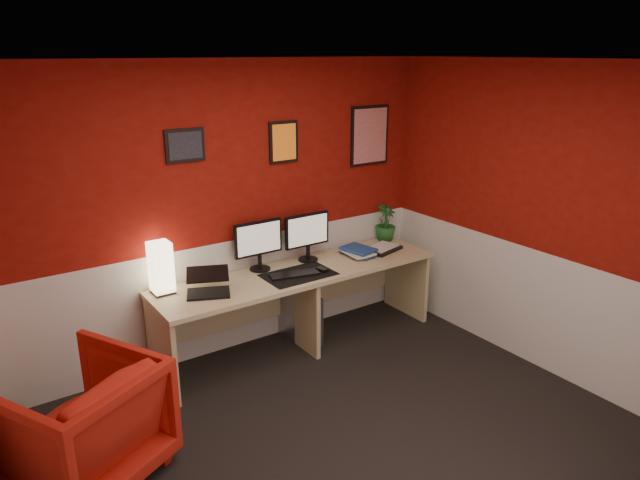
{
  "coord_description": "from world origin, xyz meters",
  "views": [
    {
      "loc": [
        -2.0,
        -2.57,
        2.55
      ],
      "look_at": [
        0.6,
        1.21,
        1.05
      ],
      "focal_mm": 32.55,
      "sensor_mm": 36.0,
      "label": 1
    }
  ],
  "objects": [
    {
      "name": "monitor_right",
      "position": [
        0.73,
        1.58,
        1.02
      ],
      "size": [
        0.45,
        0.06,
        0.58
      ],
      "primitive_type": "cube",
      "color": "black",
      "rests_on": "desk"
    },
    {
      "name": "zen_tray",
      "position": [
        1.46,
        1.41,
        0.74
      ],
      "size": [
        0.4,
        0.33,
        0.03
      ],
      "primitive_type": "cube",
      "rotation": [
        0.0,
        0.0,
        0.25
      ],
      "color": "black",
      "rests_on": "desk"
    },
    {
      "name": "book_bottom",
      "position": [
        1.1,
        1.41,
        0.75
      ],
      "size": [
        0.31,
        0.37,
        0.03
      ],
      "primitive_type": "imported",
      "rotation": [
        0.0,
        0.0,
        0.25
      ],
      "color": "#204796",
      "rests_on": "desk"
    },
    {
      "name": "mouse",
      "position": [
        0.67,
        1.27,
        0.75
      ],
      "size": [
        0.08,
        0.11,
        0.03
      ],
      "primitive_type": "cube",
      "rotation": [
        0.0,
        0.0,
        0.23
      ],
      "color": "black",
      "rests_on": "desk_mat"
    },
    {
      "name": "ceiling",
      "position": [
        0.0,
        0.0,
        2.5
      ],
      "size": [
        4.0,
        3.5,
        0.01
      ],
      "primitive_type": "cube",
      "color": "white",
      "rests_on": "ground"
    },
    {
      "name": "wainscot_back",
      "position": [
        0.0,
        1.75,
        0.5
      ],
      "size": [
        4.0,
        0.01,
        1.0
      ],
      "primitive_type": "cube",
      "color": "silver",
      "rests_on": "ground"
    },
    {
      "name": "book_middle",
      "position": [
        1.05,
        1.42,
        0.77
      ],
      "size": [
        0.25,
        0.33,
        0.02
      ],
      "primitive_type": "imported",
      "rotation": [
        0.0,
        0.0,
        -0.07
      ],
      "color": "silver",
      "rests_on": "book_bottom"
    },
    {
      "name": "pc_tower",
      "position": [
        0.6,
        1.53,
        0.23
      ],
      "size": [
        0.22,
        0.46,
        0.45
      ],
      "primitive_type": "cube",
      "rotation": [
        0.0,
        0.0,
        0.04
      ],
      "color": "#99999E",
      "rests_on": "ground"
    },
    {
      "name": "ground",
      "position": [
        0.0,
        0.0,
        0.0
      ],
      "size": [
        4.0,
        3.5,
        0.01
      ],
      "primitive_type": "cube",
      "color": "black",
      "rests_on": "ground"
    },
    {
      "name": "art_left",
      "position": [
        -0.31,
        1.74,
        1.85
      ],
      "size": [
        0.32,
        0.02,
        0.26
      ],
      "primitive_type": "cube",
      "color": "black",
      "rests_on": "wall_back"
    },
    {
      "name": "monitor_left",
      "position": [
        0.25,
        1.62,
        1.02
      ],
      "size": [
        0.45,
        0.06,
        0.58
      ],
      "primitive_type": "cube",
      "color": "black",
      "rests_on": "desk"
    },
    {
      "name": "art_right",
      "position": [
        1.54,
        1.74,
        1.78
      ],
      "size": [
        0.44,
        0.02,
        0.56
      ],
      "primitive_type": "cube",
      "color": "red",
      "rests_on": "wall_back"
    },
    {
      "name": "art_center",
      "position": [
        0.58,
        1.74,
        1.8
      ],
      "size": [
        0.28,
        0.02,
        0.36
      ],
      "primitive_type": "cube",
      "color": "orange",
      "rests_on": "wall_back"
    },
    {
      "name": "wall_back",
      "position": [
        0.0,
        1.75,
        1.25
      ],
      "size": [
        4.0,
        0.01,
        2.5
      ],
      "primitive_type": "cube",
      "color": "maroon",
      "rests_on": "ground"
    },
    {
      "name": "desk",
      "position": [
        0.52,
        1.41,
        0.36
      ],
      "size": [
        2.6,
        0.65,
        0.73
      ],
      "primitive_type": "cube",
      "color": "#C9B781",
      "rests_on": "ground"
    },
    {
      "name": "wainscot_right",
      "position": [
        2.0,
        0.0,
        0.5
      ],
      "size": [
        0.01,
        3.5,
        1.0
      ],
      "primitive_type": "cube",
      "color": "silver",
      "rests_on": "ground"
    },
    {
      "name": "keyboard",
      "position": [
        0.42,
        1.33,
        0.74
      ],
      "size": [
        0.44,
        0.23,
        0.02
      ],
      "primitive_type": "cube",
      "rotation": [
        0.0,
        0.0,
        -0.23
      ],
      "color": "black",
      "rests_on": "desk_mat"
    },
    {
      "name": "desk_mat",
      "position": [
        0.46,
        1.33,
        0.73
      ],
      "size": [
        0.6,
        0.38,
        0.01
      ],
      "primitive_type": "cube",
      "color": "black",
      "rests_on": "desk"
    },
    {
      "name": "laptop",
      "position": [
        -0.35,
        1.37,
        0.84
      ],
      "size": [
        0.39,
        0.34,
        0.22
      ],
      "primitive_type": "cube",
      "rotation": [
        0.0,
        0.0,
        -0.41
      ],
      "color": "black",
      "rests_on": "desk"
    },
    {
      "name": "armchair",
      "position": [
        -1.5,
        0.73,
        0.39
      ],
      "size": [
        1.13,
        1.14,
        0.78
      ],
      "primitive_type": "imported",
      "rotation": [
        0.0,
        0.0,
        3.61
      ],
      "color": "red",
      "rests_on": "ground"
    },
    {
      "name": "shoji_lamp",
      "position": [
        -0.63,
        1.6,
        0.93
      ],
      "size": [
        0.16,
        0.16,
        0.4
      ],
      "primitive_type": "cube",
      "color": "#FFE5B2",
      "rests_on": "desk"
    },
    {
      "name": "wall_right",
      "position": [
        2.0,
        0.0,
        1.25
      ],
      "size": [
        0.01,
        3.5,
        2.5
      ],
      "primitive_type": "cube",
      "color": "maroon",
      "rests_on": "ground"
    },
    {
      "name": "potted_plant",
      "position": [
        1.69,
        1.63,
        0.91
      ],
      "size": [
        0.25,
        0.25,
        0.36
      ],
      "primitive_type": "imported",
      "rotation": [
        0.0,
        0.0,
        0.23
      ],
      "color": "#19591E",
      "rests_on": "desk"
    },
    {
      "name": "book_top",
      "position": [
        1.07,
        1.39,
        0.79
      ],
      "size": [
        0.28,
        0.34,
        0.03
      ],
      "primitive_type": "imported",
      "rotation": [
        0.0,
        0.0,
        0.2
      ],
      "color": "#204796",
      "rests_on": "book_middle"
    }
  ]
}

